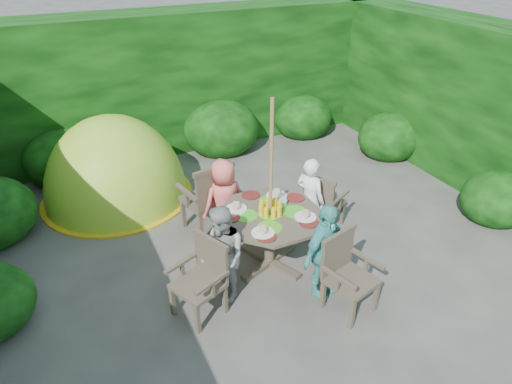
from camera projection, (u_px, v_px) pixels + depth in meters
name	position (u px, v px, depth m)	size (l,w,h in m)	color
ground	(273.00, 254.00, 6.01)	(60.00, 60.00, 0.00)	#45423D
hedge_enclosure	(232.00, 131.00, 6.43)	(9.00, 9.00, 2.50)	black
patio_table	(270.00, 222.00, 5.54)	(1.71, 1.71, 0.91)	#403629
parasol_pole	(271.00, 189.00, 5.30)	(0.04, 0.04, 2.20)	olive
garden_chair_right	(323.00, 201.00, 6.33)	(0.62, 0.65, 0.84)	#403629
garden_chair_left	(203.00, 277.00, 4.92)	(0.63, 0.66, 0.88)	#403629
garden_chair_back	(209.00, 197.00, 6.20)	(0.73, 0.67, 1.04)	#403629
garden_chair_front	(346.00, 272.00, 4.98)	(0.64, 0.59, 0.89)	#403629
child_right	(310.00, 200.00, 6.06)	(0.44, 0.29, 1.20)	white
child_left	(223.00, 255.00, 5.05)	(0.58, 0.45, 1.18)	#9F9F9A
child_back	(224.00, 201.00, 6.02)	(0.59, 0.38, 1.20)	#F56A65
child_front	(324.00, 252.00, 5.08)	(0.71, 0.29, 1.21)	#4EB7B0
dome_tent	(119.00, 197.00, 7.30)	(2.59, 2.59, 2.67)	#90D028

